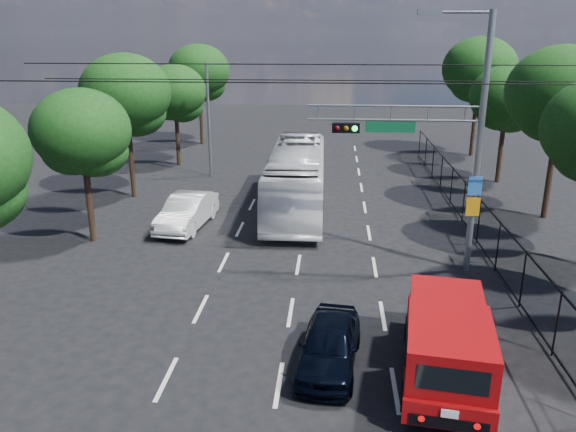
# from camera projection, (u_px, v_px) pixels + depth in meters

# --- Properties ---
(ground) EXTENTS (120.00, 120.00, 0.00)m
(ground) POSITION_uv_depth(u_px,v_px,m) (279.00, 384.00, 14.62)
(ground) COLOR black
(ground) RESTS_ON ground
(lane_markings) EXTENTS (6.12, 38.00, 0.01)m
(lane_markings) POSITION_uv_depth(u_px,v_px,m) (306.00, 217.00, 27.89)
(lane_markings) COLOR beige
(lane_markings) RESTS_ON ground
(signal_mast) EXTENTS (6.43, 0.39, 9.50)m
(signal_mast) POSITION_uv_depth(u_px,v_px,m) (446.00, 135.00, 20.17)
(signal_mast) COLOR slate
(signal_mast) RESTS_ON ground
(streetlight_left) EXTENTS (2.09, 0.22, 7.08)m
(streetlight_left) POSITION_uv_depth(u_px,v_px,m) (211.00, 114.00, 34.74)
(streetlight_left) COLOR slate
(streetlight_left) RESTS_ON ground
(utility_wires) EXTENTS (22.00, 5.04, 0.74)m
(utility_wires) POSITION_uv_depth(u_px,v_px,m) (301.00, 76.00, 20.76)
(utility_wires) COLOR black
(utility_wires) RESTS_ON ground
(fence_right) EXTENTS (0.06, 34.03, 2.00)m
(fence_right) POSITION_uv_depth(u_px,v_px,m) (473.00, 213.00, 25.26)
(fence_right) COLOR black
(fence_right) RESTS_ON ground
(tree_right_c) EXTENTS (5.10, 5.10, 8.29)m
(tree_right_c) POSITION_uv_depth(u_px,v_px,m) (561.00, 101.00, 26.18)
(tree_right_c) COLOR black
(tree_right_c) RESTS_ON ground
(tree_right_d) EXTENTS (4.32, 4.32, 7.02)m
(tree_right_d) POSITION_uv_depth(u_px,v_px,m) (507.00, 102.00, 33.12)
(tree_right_d) COLOR black
(tree_right_d) RESTS_ON ground
(tree_right_e) EXTENTS (5.28, 5.28, 8.58)m
(tree_right_e) POSITION_uv_depth(u_px,v_px,m) (479.00, 74.00, 40.35)
(tree_right_e) COLOR black
(tree_right_e) RESTS_ON ground
(tree_left_b) EXTENTS (4.08, 4.08, 6.63)m
(tree_left_b) POSITION_uv_depth(u_px,v_px,m) (83.00, 137.00, 23.41)
(tree_left_b) COLOR black
(tree_left_b) RESTS_ON ground
(tree_left_c) EXTENTS (4.80, 4.80, 7.80)m
(tree_left_c) POSITION_uv_depth(u_px,v_px,m) (126.00, 99.00, 29.84)
(tree_left_c) COLOR black
(tree_left_c) RESTS_ON ground
(tree_left_d) EXTENTS (4.20, 4.20, 6.83)m
(tree_left_d) POSITION_uv_depth(u_px,v_px,m) (175.00, 96.00, 37.60)
(tree_left_d) COLOR black
(tree_left_d) RESTS_ON ground
(tree_left_e) EXTENTS (4.92, 4.92, 7.99)m
(tree_left_e) POSITION_uv_depth(u_px,v_px,m) (199.00, 75.00, 44.95)
(tree_left_e) COLOR black
(tree_left_e) RESTS_ON ground
(red_pickup) EXTENTS (2.79, 5.84, 2.09)m
(red_pickup) POSITION_uv_depth(u_px,v_px,m) (446.00, 341.00, 14.56)
(red_pickup) COLOR black
(red_pickup) RESTS_ON ground
(navy_hatchback) EXTENTS (1.98, 4.01, 1.32)m
(navy_hatchback) POSITION_uv_depth(u_px,v_px,m) (329.00, 344.00, 15.26)
(navy_hatchback) COLOR black
(navy_hatchback) RESTS_ON ground
(white_bus) EXTENTS (2.95, 11.73, 3.25)m
(white_bus) POSITION_uv_depth(u_px,v_px,m) (297.00, 178.00, 28.85)
(white_bus) COLOR white
(white_bus) RESTS_ON ground
(white_van) EXTENTS (2.15, 4.84, 1.54)m
(white_van) POSITION_uv_depth(u_px,v_px,m) (187.00, 211.00, 26.29)
(white_van) COLOR silver
(white_van) RESTS_ON ground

